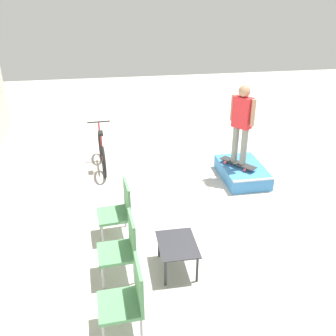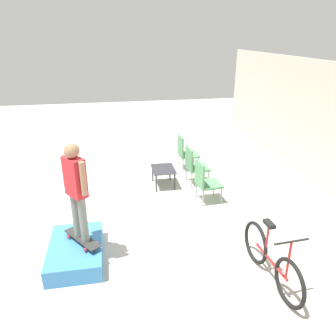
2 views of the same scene
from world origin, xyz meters
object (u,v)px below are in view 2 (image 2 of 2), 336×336
at_px(coffee_table, 163,171).
at_px(bicycle, 271,260).
at_px(skateboard_on_ramp, 82,238).
at_px(patio_chair_left, 185,151).
at_px(patio_chair_right, 205,180).
at_px(patio_chair_center, 194,164).
at_px(skate_ramp_box, 76,251).
at_px(person_skater, 76,185).

bearing_deg(coffee_table, bicycle, 15.95).
bearing_deg(skateboard_on_ramp, patio_chair_left, 108.62).
relative_size(patio_chair_right, bicycle, 0.57).
bearing_deg(patio_chair_center, skateboard_on_ramp, 131.24).
bearing_deg(skateboard_on_ramp, bicycle, 34.10).
height_order(coffee_table, patio_chair_center, patio_chair_center).
height_order(patio_chair_right, bicycle, bicycle).
xyz_separation_m(skate_ramp_box, bicycle, (1.06, 2.99, 0.23)).
relative_size(skate_ramp_box, patio_chair_right, 1.40).
bearing_deg(skate_ramp_box, patio_chair_right, 120.75).
distance_m(person_skater, coffee_table, 3.31).
bearing_deg(person_skater, skate_ramp_box, -116.32).
relative_size(coffee_table, patio_chair_left, 0.75).
distance_m(patio_chair_right, bicycle, 2.70).
height_order(skate_ramp_box, patio_chair_center, patio_chair_center).
bearing_deg(patio_chair_right, bicycle, -179.33).
bearing_deg(skate_ramp_box, person_skater, 99.21).
bearing_deg(patio_chair_left, person_skater, 141.18).
xyz_separation_m(person_skater, patio_chair_right, (-1.60, 2.60, -0.85)).
bearing_deg(skate_ramp_box, bicycle, 70.43).
distance_m(skate_ramp_box, patio_chair_right, 3.19).
distance_m(skate_ramp_box, patio_chair_center, 3.79).
height_order(patio_chair_center, bicycle, bicycle).
distance_m(skateboard_on_ramp, bicycle, 3.07).
xyz_separation_m(person_skater, bicycle, (1.08, 2.87, -1.00)).
bearing_deg(patio_chair_right, person_skater, 116.61).
distance_m(skateboard_on_ramp, patio_chair_center, 3.67).
xyz_separation_m(coffee_table, patio_chair_right, (0.99, 0.78, 0.13)).
xyz_separation_m(patio_chair_left, bicycle, (4.64, 0.27, -0.14)).
bearing_deg(patio_chair_center, bicycle, -179.36).
relative_size(person_skater, bicycle, 0.98).
relative_size(coffee_table, patio_chair_right, 0.75).
xyz_separation_m(person_skater, patio_chair_left, (-3.56, 2.60, -0.85)).
xyz_separation_m(skate_ramp_box, skateboard_on_ramp, (-0.02, 0.12, 0.23)).
bearing_deg(patio_chair_center, skate_ramp_box, 130.13).
height_order(skate_ramp_box, bicycle, bicycle).
bearing_deg(person_skater, bicycle, 33.77).
xyz_separation_m(patio_chair_center, patio_chair_right, (0.98, 0.00, 0.00)).
xyz_separation_m(coffee_table, bicycle, (3.67, 1.05, -0.02)).
bearing_deg(patio_chair_left, skate_ramp_box, 140.06).
bearing_deg(patio_chair_left, patio_chair_center, 177.37).
height_order(person_skater, patio_chair_center, person_skater).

